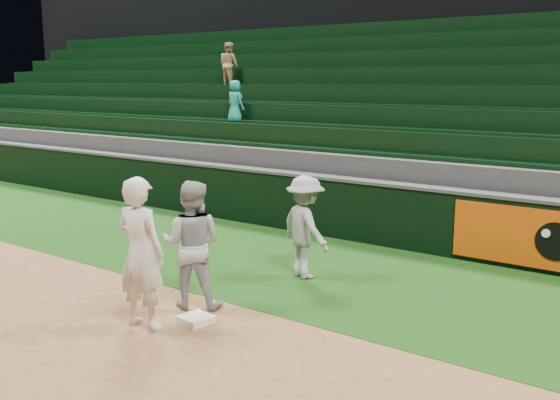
% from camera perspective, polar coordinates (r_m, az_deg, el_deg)
% --- Properties ---
extents(ground, '(70.00, 70.00, 0.00)m').
position_cam_1_polar(ground, '(8.52, -8.17, -11.18)').
color(ground, brown).
rests_on(ground, ground).
extents(foul_grass, '(36.00, 4.20, 0.01)m').
position_cam_1_polar(foul_grass, '(10.74, 3.10, -6.35)').
color(foul_grass, '#12370D').
rests_on(foul_grass, ground).
extents(first_base, '(0.43, 0.43, 0.09)m').
position_cam_1_polar(first_base, '(8.57, -7.69, -10.73)').
color(first_base, white).
rests_on(first_base, ground).
extents(first_baseman, '(0.78, 0.55, 2.00)m').
position_cam_1_polar(first_baseman, '(8.23, -12.63, -4.77)').
color(first_baseman, silver).
rests_on(first_baseman, ground).
extents(baserunner, '(1.11, 1.02, 1.82)m').
position_cam_1_polar(baserunner, '(8.88, -8.06, -4.06)').
color(baserunner, '#9FA1A9').
rests_on(baserunner, ground).
extents(base_coach, '(1.24, 0.99, 1.68)m').
position_cam_1_polar(base_coach, '(10.11, 2.32, -2.48)').
color(base_coach, '#9497A1').
rests_on(base_coach, foul_grass).
extents(field_wall, '(36.00, 0.45, 1.25)m').
position_cam_1_polar(field_wall, '(12.42, 8.77, -1.09)').
color(field_wall, black).
rests_on(field_wall, ground).
extents(stadium_seating, '(36.00, 5.95, 5.14)m').
position_cam_1_polar(stadium_seating, '(15.68, 15.19, 5.10)').
color(stadium_seating, '#343537').
rests_on(stadium_seating, ground).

